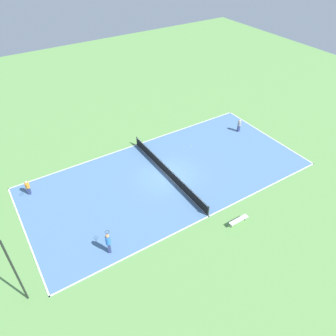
{
  "coord_description": "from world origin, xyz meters",
  "views": [
    {
      "loc": [
        -18.97,
        12.13,
        18.69
      ],
      "look_at": [
        0.0,
        0.0,
        0.9
      ],
      "focal_mm": 35.0,
      "sensor_mm": 36.0,
      "label": 1
    }
  ],
  "objects_px": {
    "player_baseline_gray": "(239,125)",
    "tennis_ball_midcourt": "(184,147)",
    "player_near_blue": "(108,242)",
    "bench": "(239,220)",
    "fence_post_back_left": "(15,272)",
    "player_center_orange": "(28,187)",
    "tennis_net": "(168,171)",
    "tennis_ball_far_baseline": "(191,146)"
  },
  "relations": [
    {
      "from": "tennis_net",
      "to": "player_near_blue",
      "type": "distance_m",
      "value": 9.22
    },
    {
      "from": "tennis_net",
      "to": "bench",
      "type": "distance_m",
      "value": 7.78
    },
    {
      "from": "player_near_blue",
      "to": "player_baseline_gray",
      "type": "bearing_deg",
      "value": -48.49
    },
    {
      "from": "player_near_blue",
      "to": "player_center_orange",
      "type": "xyz_separation_m",
      "value": [
        9.03,
        3.15,
        -0.27
      ]
    },
    {
      "from": "bench",
      "to": "player_near_blue",
      "type": "xyz_separation_m",
      "value": [
        2.85,
        9.28,
        0.67
      ]
    },
    {
      "from": "bench",
      "to": "player_near_blue",
      "type": "relative_size",
      "value": 0.94
    },
    {
      "from": "player_near_blue",
      "to": "fence_post_back_left",
      "type": "height_order",
      "value": "fence_post_back_left"
    },
    {
      "from": "tennis_ball_midcourt",
      "to": "player_center_orange",
      "type": "bearing_deg",
      "value": 84.93
    },
    {
      "from": "tennis_net",
      "to": "tennis_ball_midcourt",
      "type": "bearing_deg",
      "value": -52.07
    },
    {
      "from": "tennis_ball_far_baseline",
      "to": "tennis_ball_midcourt",
      "type": "xyz_separation_m",
      "value": [
        0.34,
        0.69,
        0.0
      ]
    },
    {
      "from": "player_baseline_gray",
      "to": "player_center_orange",
      "type": "xyz_separation_m",
      "value": [
        2.0,
        21.41,
        -0.01
      ]
    },
    {
      "from": "player_near_blue",
      "to": "tennis_ball_far_baseline",
      "type": "height_order",
      "value": "player_near_blue"
    },
    {
      "from": "tennis_ball_far_baseline",
      "to": "fence_post_back_left",
      "type": "xyz_separation_m",
      "value": [
        -7.84,
        18.01,
        2.66
      ]
    },
    {
      "from": "tennis_net",
      "to": "player_center_orange",
      "type": "distance_m",
      "value": 11.81
    },
    {
      "from": "player_baseline_gray",
      "to": "tennis_ball_midcourt",
      "type": "relative_size",
      "value": 20.48
    },
    {
      "from": "player_near_blue",
      "to": "tennis_net",
      "type": "bearing_deg",
      "value": -38.21
    },
    {
      "from": "player_baseline_gray",
      "to": "tennis_ball_midcourt",
      "type": "bearing_deg",
      "value": 179.01
    },
    {
      "from": "tennis_ball_far_baseline",
      "to": "tennis_ball_midcourt",
      "type": "bearing_deg",
      "value": 63.69
    },
    {
      "from": "player_baseline_gray",
      "to": "tennis_ball_far_baseline",
      "type": "relative_size",
      "value": 20.48
    },
    {
      "from": "tennis_net",
      "to": "tennis_ball_far_baseline",
      "type": "xyz_separation_m",
      "value": [
        2.59,
        -4.46,
        -0.46
      ]
    },
    {
      "from": "player_baseline_gray",
      "to": "player_center_orange",
      "type": "relative_size",
      "value": 1.02
    },
    {
      "from": "player_near_blue",
      "to": "tennis_ball_midcourt",
      "type": "bearing_deg",
      "value": -35.97
    },
    {
      "from": "bench",
      "to": "player_center_orange",
      "type": "distance_m",
      "value": 17.21
    },
    {
      "from": "bench",
      "to": "fence_post_back_left",
      "type": "bearing_deg",
      "value": -9.08
    },
    {
      "from": "player_center_orange",
      "to": "tennis_ball_midcourt",
      "type": "distance_m",
      "value": 14.85
    },
    {
      "from": "player_center_orange",
      "to": "tennis_ball_midcourt",
      "type": "height_order",
      "value": "player_center_orange"
    },
    {
      "from": "bench",
      "to": "tennis_ball_far_baseline",
      "type": "relative_size",
      "value": 24.63
    },
    {
      "from": "player_center_orange",
      "to": "tennis_ball_midcourt",
      "type": "bearing_deg",
      "value": 107.54
    },
    {
      "from": "player_baseline_gray",
      "to": "fence_post_back_left",
      "type": "relative_size",
      "value": 0.26
    },
    {
      "from": "tennis_net",
      "to": "player_baseline_gray",
      "type": "bearing_deg",
      "value": -77.81
    },
    {
      "from": "player_near_blue",
      "to": "tennis_ball_far_baseline",
      "type": "relative_size",
      "value": 26.31
    },
    {
      "from": "tennis_net",
      "to": "fence_post_back_left",
      "type": "distance_m",
      "value": 14.7
    },
    {
      "from": "player_near_blue",
      "to": "player_center_orange",
      "type": "relative_size",
      "value": 1.31
    },
    {
      "from": "tennis_net",
      "to": "player_center_orange",
      "type": "height_order",
      "value": "player_center_orange"
    },
    {
      "from": "bench",
      "to": "tennis_ball_far_baseline",
      "type": "height_order",
      "value": "bench"
    },
    {
      "from": "tennis_net",
      "to": "bench",
      "type": "bearing_deg",
      "value": -169.45
    },
    {
      "from": "player_near_blue",
      "to": "tennis_ball_far_baseline",
      "type": "xyz_separation_m",
      "value": [
        7.38,
        -12.32,
        -1.0
      ]
    },
    {
      "from": "tennis_ball_far_baseline",
      "to": "fence_post_back_left",
      "type": "bearing_deg",
      "value": 113.51
    },
    {
      "from": "tennis_ball_midcourt",
      "to": "fence_post_back_left",
      "type": "relative_size",
      "value": 0.01
    },
    {
      "from": "tennis_net",
      "to": "tennis_ball_far_baseline",
      "type": "distance_m",
      "value": 5.17
    },
    {
      "from": "tennis_net",
      "to": "bench",
      "type": "height_order",
      "value": "tennis_net"
    },
    {
      "from": "tennis_net",
      "to": "fence_post_back_left",
      "type": "xyz_separation_m",
      "value": [
        -5.25,
        13.56,
        2.2
      ]
    }
  ]
}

